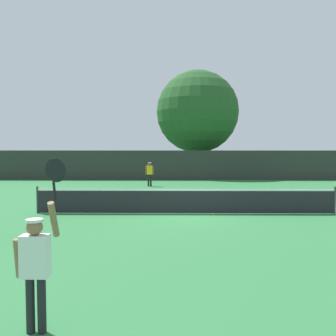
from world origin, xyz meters
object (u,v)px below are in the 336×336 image
Objects in this scene: tennis_ball at (213,214)px; parked_car_near at (152,165)px; player_receiving at (150,172)px; large_tree at (198,112)px; player_serving at (36,258)px; parked_car_mid at (200,166)px.

tennis_ball is 0.02× the size of parked_car_near.
player_receiving is 0.17× the size of large_tree.
parked_car_near reaches higher than tennis_ball.
parked_car_near is at bearing 90.44° from player_serving.
player_serving is at bearing -92.74° from parked_car_mid.
player_serving is 9.83m from tennis_ball.
large_tree reaches higher than player_serving.
parked_car_near is 0.98× the size of parked_car_mid.
parked_car_mid is (4.82, -2.12, 0.00)m from parked_car_near.
player_receiving is 10.93m from large_tree.
parked_car_near is at bearing 136.59° from large_tree.
large_tree is (0.67, 19.48, 5.79)m from tennis_ball.
large_tree is (4.14, 28.62, 4.76)m from player_serving.
player_serving is 0.56× the size of parked_car_mid.
parked_car_mid is at bearing 87.10° from tennis_ball.
parked_car_near is at bearing 161.97° from parked_car_mid.
player_receiving is (0.35, 19.59, -0.08)m from player_serving.
player_receiving is 0.37× the size of parked_car_mid.
player_serving is at bearing -98.24° from large_tree.
large_tree is at bearing -45.65° from parked_car_near.
parked_car_mid is at bearing -110.83° from player_receiving.
tennis_ball is 20.33m from large_tree.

